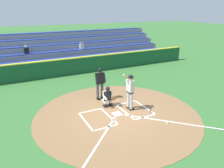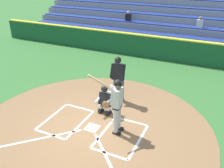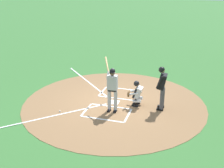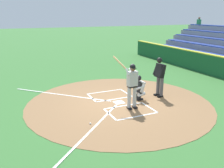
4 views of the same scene
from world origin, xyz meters
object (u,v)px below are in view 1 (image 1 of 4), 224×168
Objects in this scene: baseball at (167,123)px; catcher at (108,96)px; batter at (130,89)px; plate_umpire at (100,81)px.

catcher is at bearing -61.43° from baseball.
baseball is at bearing 118.57° from catcher.
baseball is at bearing 109.73° from batter.
catcher is 3.32m from baseball.
plate_umpire is at bearing -92.17° from catcher.
batter is at bearing 135.01° from catcher.
plate_umpire reaches higher than baseball.
catcher is 15.27× the size of baseball.
batter is 1.28m from catcher.
batter reaches higher than baseball.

